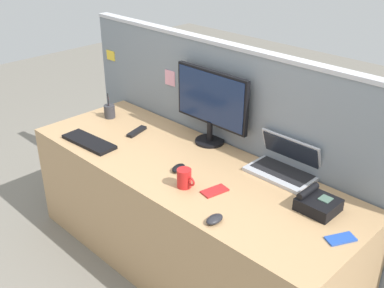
{
  "coord_description": "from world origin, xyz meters",
  "views": [
    {
      "loc": [
        1.7,
        -1.66,
        2.05
      ],
      "look_at": [
        0.0,
        0.05,
        0.84
      ],
      "focal_mm": 43.79,
      "sensor_mm": 36.0,
      "label": 1
    }
  ],
  "objects": [
    {
      "name": "coffee_mug",
      "position": [
        0.16,
        -0.17,
        0.77
      ],
      "size": [
        0.12,
        0.08,
        0.1
      ],
      "color": "red",
      "rests_on": "desk"
    },
    {
      "name": "keyboard_main",
      "position": [
        -0.64,
        -0.24,
        0.73
      ],
      "size": [
        0.4,
        0.16,
        0.02
      ],
      "primitive_type": "cube",
      "rotation": [
        0.0,
        0.0,
        0.07
      ],
      "color": "black",
      "rests_on": "desk"
    },
    {
      "name": "cell_phone_red_case",
      "position": [
        0.31,
        -0.09,
        0.72
      ],
      "size": [
        0.1,
        0.15,
        0.01
      ],
      "primitive_type": "cube",
      "rotation": [
        0.0,
        0.0,
        -0.2
      ],
      "color": "#B22323",
      "rests_on": "desk"
    },
    {
      "name": "desktop_monitor",
      "position": [
        -0.11,
        0.32,
        0.99
      ],
      "size": [
        0.56,
        0.19,
        0.47
      ],
      "color": "black",
      "rests_on": "desk"
    },
    {
      "name": "tv_remote",
      "position": [
        -0.54,
        0.08,
        0.73
      ],
      "size": [
        0.09,
        0.18,
        0.02
      ],
      "primitive_type": "cube",
      "rotation": [
        0.0,
        0.0,
        0.26
      ],
      "color": "black",
      "rests_on": "desk"
    },
    {
      "name": "cell_phone_blue_case",
      "position": [
        0.98,
        0.01,
        0.72
      ],
      "size": [
        0.12,
        0.15,
        0.01
      ],
      "primitive_type": "cube",
      "rotation": [
        0.0,
        0.0,
        -0.49
      ],
      "color": "blue",
      "rests_on": "desk"
    },
    {
      "name": "pen_cup",
      "position": [
        -0.88,
        0.11,
        0.77
      ],
      "size": [
        0.08,
        0.08,
        0.18
      ],
      "color": "#333338",
      "rests_on": "desk"
    },
    {
      "name": "computer_mouse_left_hand",
      "position": [
        0.49,
        -0.29,
        0.73
      ],
      "size": [
        0.06,
        0.1,
        0.03
      ],
      "primitive_type": "ellipsoid",
      "rotation": [
        0.0,
        0.0,
        0.03
      ],
      "color": "#232328",
      "rests_on": "desk"
    },
    {
      "name": "laptop",
      "position": [
        0.46,
        0.33,
        0.77
      ],
      "size": [
        0.37,
        0.24,
        0.21
      ],
      "color": "#B2B5BC",
      "rests_on": "desk"
    },
    {
      "name": "computer_mouse_right_hand",
      "position": [
        0.01,
        -0.07,
        0.73
      ],
      "size": [
        0.08,
        0.11,
        0.03
      ],
      "primitive_type": "ellipsoid",
      "rotation": [
        0.0,
        0.0,
        0.23
      ],
      "color": "black",
      "rests_on": "desk"
    },
    {
      "name": "desk_phone",
      "position": [
        0.78,
        0.14,
        0.76
      ],
      "size": [
        0.18,
        0.17,
        0.1
      ],
      "color": "black",
      "rests_on": "desk"
    },
    {
      "name": "desk",
      "position": [
        0.0,
        0.0,
        0.36
      ],
      "size": [
        2.15,
        0.76,
        0.72
      ],
      "primitive_type": "cube",
      "color": "tan",
      "rests_on": "ground_plane"
    },
    {
      "name": "cubicle_divider",
      "position": [
        -0.0,
        0.42,
        0.68
      ],
      "size": [
        2.64,
        0.08,
        1.35
      ],
      "color": "gray",
      "rests_on": "ground_plane"
    },
    {
      "name": "ground_plane",
      "position": [
        0.0,
        0.0,
        0.0
      ],
      "size": [
        10.0,
        10.0,
        0.0
      ],
      "primitive_type": "plane",
      "color": "slate"
    }
  ]
}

